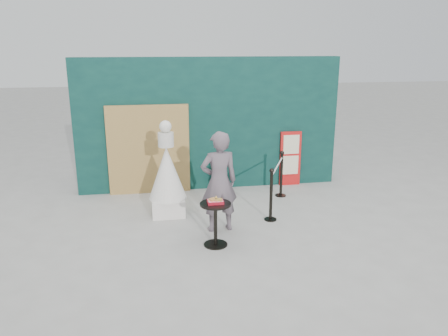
% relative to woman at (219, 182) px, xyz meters
% --- Properties ---
extents(ground, '(60.00, 60.00, 0.00)m').
position_rel_woman_xyz_m(ground, '(0.19, -0.63, -0.91)').
color(ground, '#ADAAA5').
rests_on(ground, ground).
extents(back_wall, '(6.00, 0.30, 3.00)m').
position_rel_woman_xyz_m(back_wall, '(0.19, 2.52, 0.59)').
color(back_wall, '#0A2E2C').
rests_on(back_wall, ground).
extents(bamboo_fence, '(1.80, 0.08, 2.00)m').
position_rel_woman_xyz_m(bamboo_fence, '(-1.21, 2.31, 0.09)').
color(bamboo_fence, tan).
rests_on(bamboo_fence, ground).
extents(woman, '(0.71, 0.51, 1.83)m').
position_rel_woman_xyz_m(woman, '(0.00, 0.00, 0.00)').
color(woman, '#64565D').
rests_on(woman, ground).
extents(menu_board, '(0.50, 0.07, 1.30)m').
position_rel_woman_xyz_m(menu_board, '(2.09, 2.32, -0.26)').
color(menu_board, red).
rests_on(menu_board, ground).
extents(statue, '(0.74, 0.74, 1.89)m').
position_rel_woman_xyz_m(statue, '(-0.88, 0.91, -0.14)').
color(statue, white).
rests_on(statue, ground).
extents(cafe_table, '(0.52, 0.52, 0.75)m').
position_rel_woman_xyz_m(cafe_table, '(-0.16, -0.63, -0.42)').
color(cafe_table, black).
rests_on(cafe_table, ground).
extents(food_basket, '(0.26, 0.19, 0.11)m').
position_rel_woman_xyz_m(food_basket, '(-0.16, -0.63, -0.13)').
color(food_basket, '#B01223').
rests_on(food_basket, cafe_table).
extents(planter, '(0.56, 0.48, 0.95)m').
position_rel_woman_xyz_m(planter, '(0.37, 2.13, -0.36)').
color(planter, brown).
rests_on(planter, ground).
extents(stanchion_barrier, '(0.84, 1.54, 1.03)m').
position_rel_woman_xyz_m(stanchion_barrier, '(1.35, 0.93, -0.42)').
color(stanchion_barrier, black).
rests_on(stanchion_barrier, ground).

